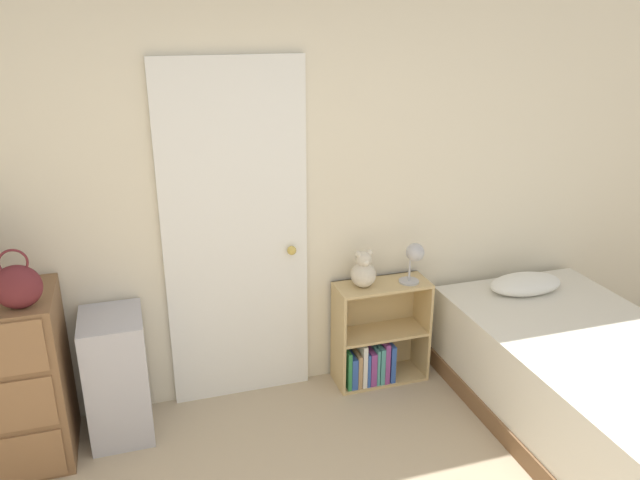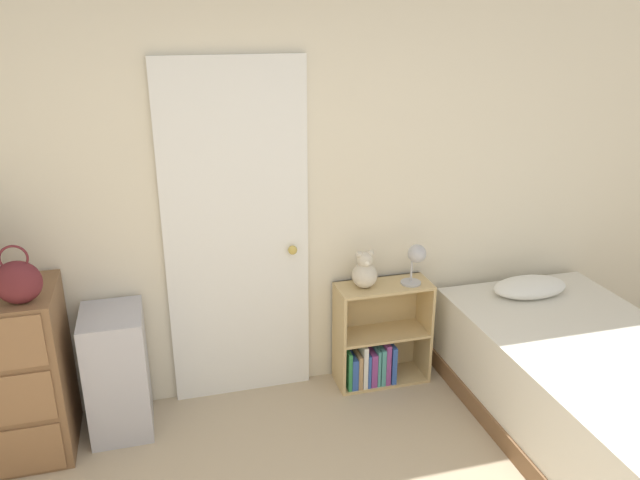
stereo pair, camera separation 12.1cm
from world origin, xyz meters
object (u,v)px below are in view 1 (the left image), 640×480
bookshelf (374,344)px  desk_lamp (414,256)px  handbag (17,286)px  teddy_bear (363,271)px  storage_bin (117,376)px  bed (589,382)px

bookshelf → desk_lamp: size_ratio=2.59×
handbag → teddy_bear: 1.93m
storage_bin → desk_lamp: 1.90m
storage_bin → bed: 2.71m
storage_bin → desk_lamp: (1.83, 0.03, 0.50)m
handbag → bed: 3.13m
teddy_bear → desk_lamp: size_ratio=0.92×
bookshelf → teddy_bear: bearing=-179.0°
handbag → bookshelf: (1.98, 0.28, -0.81)m
handbag → bookshelf: 2.16m
handbag → bed: handbag is taller
teddy_bear → bed: teddy_bear is taller
teddy_bear → handbag: bearing=-171.5°
teddy_bear → bookshelf: bearing=1.0°
handbag → teddy_bear: bearing=8.5°
bed → desk_lamp: bearing=134.8°
handbag → desk_lamp: size_ratio=1.16×
bed → bookshelf: bearing=140.8°
handbag → bed: size_ratio=0.16×
handbag → teddy_bear: (1.89, 0.28, -0.28)m
bookshelf → desk_lamp: 0.66m
teddy_bear → desk_lamp: bearing=-7.2°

